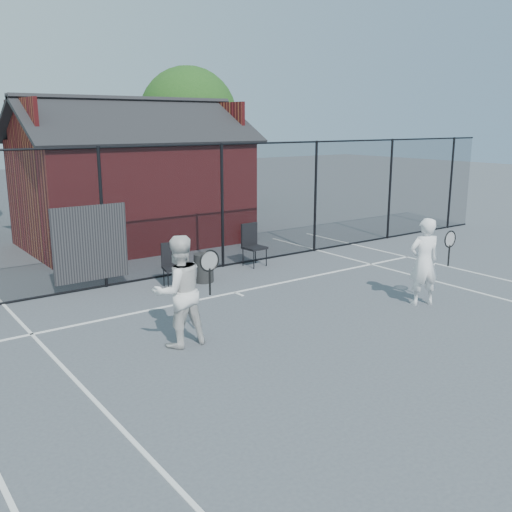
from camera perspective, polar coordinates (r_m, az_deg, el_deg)
ground at (r=9.73m, az=7.88°, el=-7.81°), size 80.00×80.00×0.00m
court_lines at (r=8.90m, az=13.87°, el=-10.10°), size 11.02×18.00×0.01m
fence at (r=13.15m, az=-8.19°, el=4.23°), size 22.04×3.00×3.00m
clubhouse at (r=17.05m, az=-12.18°, el=6.65°), size 6.50×4.36×4.19m
tree_right at (r=24.11m, az=-6.79°, el=13.70°), size 3.97×3.97×5.70m
player_front at (r=11.42m, az=16.46°, el=-0.55°), size 0.82×0.66×1.71m
player_back at (r=9.02m, az=-7.73°, el=-3.50°), size 0.98×0.73×1.78m
chair_left at (r=12.32m, az=-8.20°, el=-1.03°), size 0.54×0.55×0.93m
chair_right at (r=14.01m, az=-0.13°, el=1.04°), size 0.54×0.55×1.03m
waste_bin at (r=12.71m, az=-5.25°, el=-1.20°), size 0.50×0.50×0.64m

